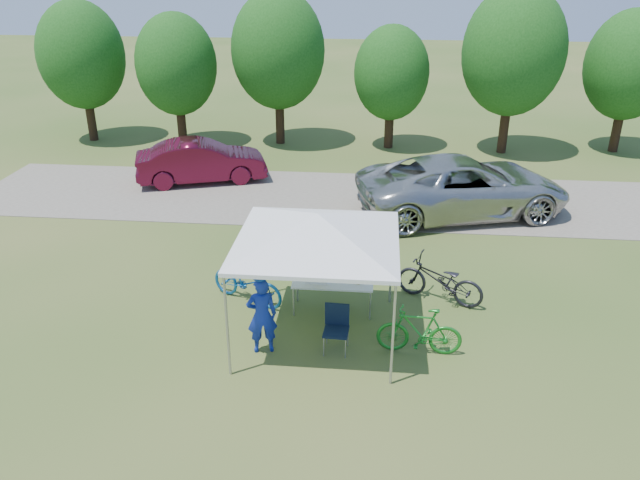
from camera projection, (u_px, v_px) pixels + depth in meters
The scene contains 14 objects.
ground at pixel (318, 334), 12.99m from camera, with size 100.00×100.00×0.00m, color #2D5119.
gravel_strip at pixel (342, 198), 20.22m from camera, with size 24.00×5.00×0.02m, color gray.
canopy at pixel (317, 217), 11.88m from camera, with size 4.53×4.53×3.00m.
treeline at pixel (346, 58), 24.25m from camera, with size 24.89×4.28×6.30m.
folding_table at pixel (333, 283), 13.61m from camera, with size 1.76×0.73×0.72m.
folding_chair at pixel (337, 324), 12.32m from camera, with size 0.51×0.53×0.95m.
cooler at pixel (317, 273), 13.54m from camera, with size 0.52×0.36×0.38m.
ice_cream_cup at pixel (359, 282), 13.48m from camera, with size 0.09×0.09×0.06m, color gold.
cyclist at pixel (262, 315), 12.13m from camera, with size 0.59×0.39×1.63m, color #13289A.
bike_blue at pixel (247, 282), 14.04m from camera, with size 0.66×1.89×0.99m, color #11539B.
bike_green at pixel (419, 331), 12.20m from camera, with size 0.47×1.67×1.01m, color #1C7F26.
bike_dark at pixel (440, 280), 14.03m from camera, with size 0.70×2.00×1.05m, color black.
minivan at pixel (463, 186), 18.66m from camera, with size 2.90×6.30×1.75m, color #B6B7B2.
sedan at pixel (202, 161), 21.41m from camera, with size 1.53×4.38×1.44m, color #4E0D1F.
Camera 1 is at (1.11, -10.92, 7.21)m, focal length 35.00 mm.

